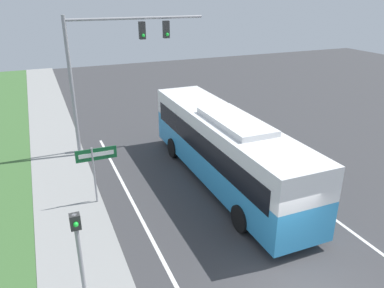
% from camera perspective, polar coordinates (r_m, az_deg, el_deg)
% --- Properties ---
extents(bus, '(2.64, 12.03, 3.52)m').
position_cam_1_polar(bus, '(17.32, 4.95, -0.21)').
color(bus, '#3393D1').
rests_on(bus, ground_plane).
extents(signal_gantry, '(7.40, 0.41, 7.47)m').
position_cam_1_polar(signal_gantry, '(20.51, -12.28, 12.88)').
color(signal_gantry, '#939399').
rests_on(signal_gantry, ground_plane).
extents(pedestrian_signal, '(0.28, 0.34, 3.07)m').
position_cam_1_polar(pedestrian_signal, '(11.08, -16.92, -14.51)').
color(pedestrian_signal, '#939399').
rests_on(pedestrian_signal, ground_plane).
extents(street_sign, '(1.68, 0.08, 2.63)m').
position_cam_1_polar(street_sign, '(16.01, -14.48, -2.79)').
color(street_sign, '#939399').
rests_on(street_sign, ground_plane).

